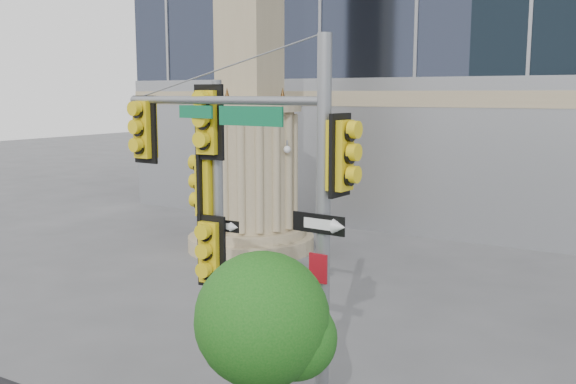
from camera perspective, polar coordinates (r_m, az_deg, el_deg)
The scene contains 4 objects.
monument at distance 21.97m, azimuth -3.41°, elevation 9.04°, with size 4.40×4.40×16.60m.
main_signal_pole at distance 10.99m, azimuth -1.90°, elevation 1.04°, with size 4.90×0.78×6.33m.
secondary_signal_pole at distance 12.48m, azimuth -6.79°, elevation -0.89°, with size 0.98×0.73×5.65m.
street_tree at distance 9.49m, azimuth -2.07°, elevation -11.73°, with size 2.03×1.98×3.16m.
Camera 1 is at (6.40, -9.14, 5.40)m, focal length 40.00 mm.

